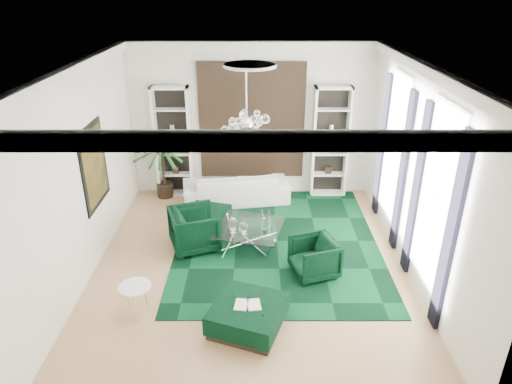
{
  "coord_description": "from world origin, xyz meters",
  "views": [
    {
      "loc": [
        0.1,
        -7.47,
        5.05
      ],
      "look_at": [
        0.1,
        0.5,
        1.35
      ],
      "focal_mm": 32.0,
      "sensor_mm": 36.0,
      "label": 1
    }
  ],
  "objects_px": {
    "ottoman_front": "(248,316)",
    "side_table": "(136,299)",
    "coffee_table": "(249,236)",
    "armchair_right": "(314,257)",
    "palm": "(162,156)",
    "armchair_left": "(195,229)",
    "sofa": "(236,187)",
    "ottoman_side": "(207,218)"
  },
  "relations": [
    {
      "from": "ottoman_front",
      "to": "side_table",
      "type": "xyz_separation_m",
      "value": [
        -1.85,
        0.36,
        0.04
      ]
    },
    {
      "from": "coffee_table",
      "to": "ottoman_front",
      "type": "height_order",
      "value": "coffee_table"
    },
    {
      "from": "armchair_right",
      "to": "palm",
      "type": "xyz_separation_m",
      "value": [
        -3.42,
        3.42,
        0.75
      ]
    },
    {
      "from": "armchair_left",
      "to": "side_table",
      "type": "distance_m",
      "value": 2.18
    },
    {
      "from": "side_table",
      "to": "palm",
      "type": "xyz_separation_m",
      "value": [
        -0.34,
        4.52,
        0.86
      ]
    },
    {
      "from": "ottoman_front",
      "to": "side_table",
      "type": "bearing_deg",
      "value": 168.87
    },
    {
      "from": "sofa",
      "to": "ottoman_front",
      "type": "relative_size",
      "value": 2.41
    },
    {
      "from": "ottoman_side",
      "to": "ottoman_front",
      "type": "distance_m",
      "value": 3.45
    },
    {
      "from": "ottoman_front",
      "to": "palm",
      "type": "height_order",
      "value": "palm"
    },
    {
      "from": "ottoman_side",
      "to": "palm",
      "type": "relative_size",
      "value": 0.4
    },
    {
      "from": "armchair_right",
      "to": "side_table",
      "type": "xyz_separation_m",
      "value": [
        -3.07,
        -1.1,
        -0.11
      ]
    },
    {
      "from": "coffee_table",
      "to": "ottoman_front",
      "type": "distance_m",
      "value": 2.48
    },
    {
      "from": "armchair_right",
      "to": "sofa",
      "type": "bearing_deg",
      "value": -170.68
    },
    {
      "from": "armchair_left",
      "to": "side_table",
      "type": "height_order",
      "value": "armchair_left"
    },
    {
      "from": "side_table",
      "to": "armchair_right",
      "type": "bearing_deg",
      "value": 19.69
    },
    {
      "from": "side_table",
      "to": "sofa",
      "type": "bearing_deg",
      "value": 70.68
    },
    {
      "from": "armchair_right",
      "to": "palm",
      "type": "relative_size",
      "value": 0.36
    },
    {
      "from": "ottoman_front",
      "to": "side_table",
      "type": "height_order",
      "value": "side_table"
    },
    {
      "from": "sofa",
      "to": "ottoman_front",
      "type": "xyz_separation_m",
      "value": [
        0.36,
        -4.61,
        -0.16
      ]
    },
    {
      "from": "sofa",
      "to": "armchair_left",
      "type": "relative_size",
      "value": 2.72
    },
    {
      "from": "ottoman_front",
      "to": "palm",
      "type": "relative_size",
      "value": 0.48
    },
    {
      "from": "armchair_left",
      "to": "coffee_table",
      "type": "xyz_separation_m",
      "value": [
        1.12,
        0.07,
        -0.21
      ]
    },
    {
      "from": "sofa",
      "to": "coffee_table",
      "type": "xyz_separation_m",
      "value": [
        0.36,
        -2.12,
        -0.15
      ]
    },
    {
      "from": "sofa",
      "to": "palm",
      "type": "xyz_separation_m",
      "value": [
        -1.83,
        0.28,
        0.74
      ]
    },
    {
      "from": "armchair_right",
      "to": "ottoman_front",
      "type": "relative_size",
      "value": 0.75
    },
    {
      "from": "armchair_right",
      "to": "ottoman_front",
      "type": "distance_m",
      "value": 1.91
    },
    {
      "from": "coffee_table",
      "to": "ottoman_side",
      "type": "relative_size",
      "value": 1.47
    },
    {
      "from": "palm",
      "to": "ottoman_front",
      "type": "bearing_deg",
      "value": -65.78
    },
    {
      "from": "coffee_table",
      "to": "ottoman_front",
      "type": "xyz_separation_m",
      "value": [
        0.0,
        -2.48,
        -0.01
      ]
    },
    {
      "from": "coffee_table",
      "to": "palm",
      "type": "relative_size",
      "value": 0.58
    },
    {
      "from": "armchair_left",
      "to": "ottoman_front",
      "type": "relative_size",
      "value": 0.89
    },
    {
      "from": "armchair_right",
      "to": "palm",
      "type": "bearing_deg",
      "value": -152.45
    },
    {
      "from": "sofa",
      "to": "side_table",
      "type": "height_order",
      "value": "sofa"
    },
    {
      "from": "coffee_table",
      "to": "armchair_left",
      "type": "bearing_deg",
      "value": -176.36
    },
    {
      "from": "armchair_right",
      "to": "coffee_table",
      "type": "distance_m",
      "value": 1.6
    },
    {
      "from": "armchair_right",
      "to": "side_table",
      "type": "relative_size",
      "value": 1.52
    },
    {
      "from": "ottoman_side",
      "to": "ottoman_front",
      "type": "bearing_deg",
      "value": -73.86
    },
    {
      "from": "ottoman_side",
      "to": "armchair_left",
      "type": "bearing_deg",
      "value": -100.12
    },
    {
      "from": "ottoman_side",
      "to": "palm",
      "type": "xyz_separation_m",
      "value": [
        -1.24,
        1.57,
        0.92
      ]
    },
    {
      "from": "armchair_left",
      "to": "palm",
      "type": "height_order",
      "value": "palm"
    },
    {
      "from": "coffee_table",
      "to": "palm",
      "type": "xyz_separation_m",
      "value": [
        -2.19,
        2.4,
        0.89
      ]
    },
    {
      "from": "armchair_right",
      "to": "side_table",
      "type": "distance_m",
      "value": 3.26
    }
  ]
}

